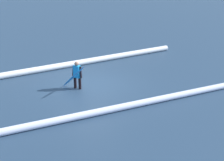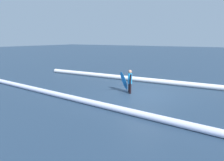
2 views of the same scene
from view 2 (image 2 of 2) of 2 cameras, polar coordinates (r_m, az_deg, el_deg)
name	(u,v)px [view 2 (image 2 of 2)]	position (r m, az deg, el deg)	size (l,w,h in m)	color
ground_plane	(143,94)	(11.55, 9.17, -4.02)	(152.57, 152.57, 0.00)	#273C53
surfer	(130,80)	(11.52, 5.35, 0.05)	(0.36, 0.55, 1.41)	black
surfboard	(124,81)	(11.48, 3.63, -0.25)	(0.71, 1.77, 1.48)	#268CE5
wave_crest_foreground	(142,80)	(14.79, 8.85, 0.29)	(0.35, 0.35, 17.76)	white
wave_crest_midground	(95,103)	(9.39, -5.04, -6.83)	(0.29, 0.29, 24.84)	white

